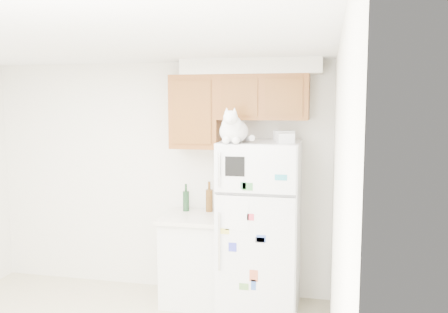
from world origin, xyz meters
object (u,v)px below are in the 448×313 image
(refrigerator, at_px, (260,227))
(cat, at_px, (233,130))
(base_counter, at_px, (195,258))
(storage_box_front, at_px, (285,138))
(bottle_green, at_px, (186,197))
(storage_box_back, at_px, (284,136))
(bottle_amber, at_px, (209,197))

(refrigerator, height_order, cat, cat)
(base_counter, xyz_separation_m, cat, (0.47, -0.33, 1.36))
(base_counter, bearing_deg, storage_box_front, -12.21)
(base_counter, height_order, storage_box_front, storage_box_front)
(refrigerator, bearing_deg, cat, -130.01)
(cat, distance_m, bottle_green, 1.09)
(refrigerator, bearing_deg, storage_box_back, 25.93)
(cat, height_order, storage_box_back, cat)
(bottle_amber, bearing_deg, cat, -55.04)
(storage_box_front, xyz_separation_m, bottle_green, (-1.08, 0.36, -0.68))
(storage_box_back, bearing_deg, base_counter, 159.07)
(refrigerator, xyz_separation_m, base_counter, (-0.69, 0.07, -0.39))
(cat, relative_size, storage_box_front, 3.15)
(cat, bearing_deg, storage_box_front, 15.43)
(refrigerator, bearing_deg, storage_box_front, -27.50)
(bottle_green, bearing_deg, bottle_amber, 6.23)
(storage_box_back, height_order, bottle_amber, storage_box_back)
(storage_box_back, bearing_deg, cat, -162.81)
(storage_box_front, distance_m, bottle_green, 1.32)
(refrigerator, distance_m, bottle_green, 0.89)
(refrigerator, xyz_separation_m, storage_box_back, (0.21, 0.10, 0.90))
(refrigerator, height_order, base_counter, refrigerator)
(base_counter, height_order, cat, cat)
(storage_box_back, relative_size, bottle_amber, 0.56)
(bottle_green, bearing_deg, base_counter, -49.29)
(base_counter, height_order, bottle_green, bottle_green)
(storage_box_front, bearing_deg, bottle_amber, 134.02)
(bottle_amber, bearing_deg, bottle_green, -173.77)
(refrigerator, relative_size, storage_box_front, 11.33)
(storage_box_front, relative_size, bottle_amber, 0.47)
(cat, bearing_deg, bottle_green, 141.19)
(storage_box_back, xyz_separation_m, bottle_green, (-1.04, 0.13, -0.68))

